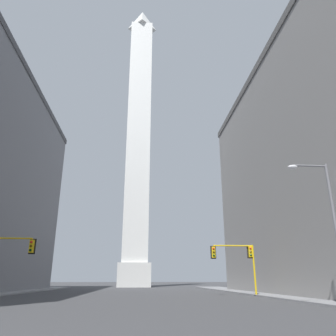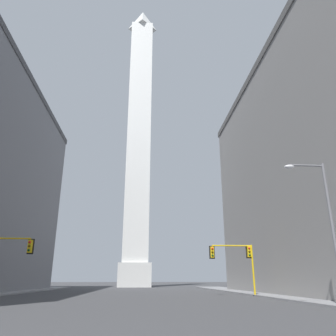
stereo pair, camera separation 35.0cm
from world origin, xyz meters
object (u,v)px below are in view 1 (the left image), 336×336
traffic_light_mid_right (239,257)px  traffic_light_mid_left (2,252)px  obelisk (139,134)px  street_lamp (328,217)px

traffic_light_mid_right → traffic_light_mid_left: (-22.18, -4.33, 0.04)m
obelisk → street_lamp: 64.66m
traffic_light_mid_right → traffic_light_mid_left: size_ratio=0.99×
traffic_light_mid_right → traffic_light_mid_left: 22.60m
obelisk → traffic_light_mid_right: size_ratio=14.65×
traffic_light_mid_right → traffic_light_mid_left: bearing=-169.0°
obelisk → street_lamp: (12.38, -55.64, -30.52)m
traffic_light_mid_left → traffic_light_mid_right: bearing=11.0°
obelisk → traffic_light_mid_left: 55.77m
traffic_light_mid_left → street_lamp: bearing=-25.7°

